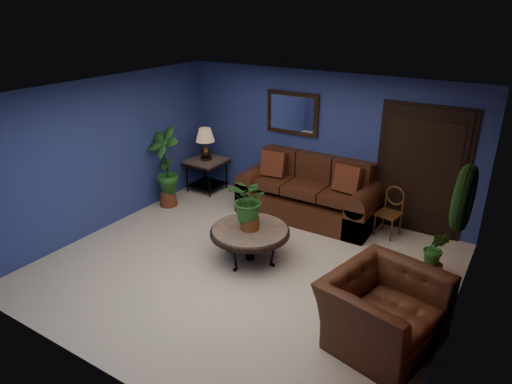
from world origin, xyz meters
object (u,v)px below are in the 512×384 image
Objects in this scene: coffee_table at (250,232)px; end_table at (206,167)px; side_chair at (391,208)px; table_lamp at (205,140)px; armchair at (383,311)px; sofa at (310,196)px.

coffee_table is 2.88m from end_table.
coffee_table is 1.42× the size of side_chair.
table_lamp reaches higher than armchair.
side_chair is 0.66× the size of armchair.
armchair reaches higher than end_table.
end_table is 0.86× the size of side_chair.
side_chair is at bearing 0.74° from sofa.
table_lamp is 0.49× the size of armchair.
side_chair is at bearing 0.93° from end_table.
table_lamp is (0.00, -0.00, 0.55)m from end_table.
coffee_table is 2.42m from side_chair.
end_table is 0.57× the size of armchair.
table_lamp reaches higher than side_chair.
table_lamp is (-2.22, 1.82, 0.61)m from coffee_table.
table_lamp is 3.79m from side_chair.
sofa is 3.36m from armchair.
armchair is at bearing -29.76° from end_table.
sofa is 2.30m from end_table.
armchair is at bearing -29.76° from table_lamp.
table_lamp is at bearing -178.96° from sofa.
armchair is (2.15, -2.59, 0.05)m from sofa.
table_lamp reaches higher than end_table.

